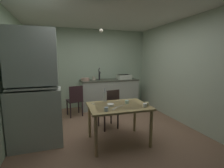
% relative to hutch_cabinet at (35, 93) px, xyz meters
% --- Properties ---
extents(ground_plane, '(5.16, 5.16, 0.00)m').
position_rel_hutch_cabinet_xyz_m(ground_plane, '(1.43, 0.14, -1.00)').
color(ground_plane, '#89654F').
extents(wall_back, '(3.91, 0.10, 2.57)m').
position_rel_hutch_cabinet_xyz_m(wall_back, '(1.43, 2.27, 0.29)').
color(wall_back, '#B6CCB0').
rests_on(wall_back, ground).
extents(wall_left, '(0.10, 4.26, 2.57)m').
position_rel_hutch_cabinet_xyz_m(wall_left, '(-0.52, 0.14, 0.29)').
color(wall_left, '#B3CEAC').
rests_on(wall_left, ground).
extents(wall_right, '(0.10, 4.26, 2.57)m').
position_rel_hutch_cabinet_xyz_m(wall_right, '(3.39, 0.14, 0.29)').
color(wall_right, beige).
rests_on(wall_right, ground).
extents(ceiling_slab, '(3.91, 4.26, 0.10)m').
position_rel_hutch_cabinet_xyz_m(ceiling_slab, '(1.43, 0.14, 1.62)').
color(ceiling_slab, white).
extents(hutch_cabinet, '(0.91, 0.51, 2.13)m').
position_rel_hutch_cabinet_xyz_m(hutch_cabinet, '(0.00, 0.00, 0.00)').
color(hutch_cabinet, '#AFB7AB').
rests_on(hutch_cabinet, ground).
extents(counter_cabinet, '(1.88, 0.64, 0.93)m').
position_rel_hutch_cabinet_xyz_m(counter_cabinet, '(1.99, 1.90, -0.53)').
color(counter_cabinet, '#AFB7AB').
rests_on(counter_cabinet, ground).
extents(sink_basin, '(0.44, 0.34, 0.15)m').
position_rel_hutch_cabinet_xyz_m(sink_basin, '(2.51, 1.90, 0.01)').
color(sink_basin, white).
rests_on(sink_basin, counter_cabinet).
extents(hand_pump, '(0.05, 0.27, 0.39)m').
position_rel_hutch_cabinet_xyz_m(hand_pump, '(1.67, 1.95, 0.11)').
color(hand_pump, '#232328').
rests_on(hand_pump, counter_cabinet).
extents(mixing_bowl_counter, '(0.26, 0.26, 0.09)m').
position_rel_hutch_cabinet_xyz_m(mixing_bowl_counter, '(1.20, 1.85, -0.02)').
color(mixing_bowl_counter, tan).
rests_on(mixing_bowl_counter, counter_cabinet).
extents(stoneware_crock, '(0.11, 0.11, 0.12)m').
position_rel_hutch_cabinet_xyz_m(stoneware_crock, '(1.49, 1.94, -0.01)').
color(stoneware_crock, beige).
rests_on(stoneware_crock, counter_cabinet).
extents(dining_table, '(1.15, 0.86, 0.74)m').
position_rel_hutch_cabinet_xyz_m(dining_table, '(1.48, -0.36, -0.35)').
color(dining_table, '#A28A54').
rests_on(dining_table, ground).
extents(chair_far_side, '(0.46, 0.46, 0.93)m').
position_rel_hutch_cabinet_xyz_m(chair_far_side, '(1.50, 0.29, -0.50)').
color(chair_far_side, '#2F221F').
rests_on(chair_far_side, ground).
extents(chair_by_counter, '(0.47, 0.47, 0.88)m').
position_rel_hutch_cabinet_xyz_m(chair_by_counter, '(0.83, 1.38, -0.52)').
color(chair_by_counter, '#302125').
rests_on(chair_by_counter, ground).
extents(serving_bowl_wide, '(0.13, 0.13, 0.04)m').
position_rel_hutch_cabinet_xyz_m(serving_bowl_wide, '(1.32, -0.36, -0.24)').
color(serving_bowl_wide, white).
rests_on(serving_bowl_wide, dining_table).
extents(mug_tall, '(0.08, 0.08, 0.06)m').
position_rel_hutch_cabinet_xyz_m(mug_tall, '(1.90, -0.61, -0.23)').
color(mug_tall, white).
rests_on(mug_tall, dining_table).
extents(mug_dark, '(0.07, 0.07, 0.07)m').
position_rel_hutch_cabinet_xyz_m(mug_dark, '(1.98, -0.55, -0.22)').
color(mug_dark, beige).
rests_on(mug_dark, dining_table).
extents(teacup_mint, '(0.07, 0.07, 0.07)m').
position_rel_hutch_cabinet_xyz_m(teacup_mint, '(1.16, -0.63, -0.22)').
color(teacup_mint, '#9EB2C6').
rests_on(teacup_mint, dining_table).
extents(teacup_cream, '(0.07, 0.07, 0.07)m').
position_rel_hutch_cabinet_xyz_m(teacup_cream, '(1.68, -0.30, -0.22)').
color(teacup_cream, '#ADD1C1').
rests_on(teacup_cream, dining_table).
extents(glass_bottle, '(0.07, 0.07, 0.28)m').
position_rel_hutch_cabinet_xyz_m(glass_bottle, '(1.31, -0.01, -0.14)').
color(glass_bottle, '#B7BCC1').
rests_on(glass_bottle, dining_table).
extents(table_knife, '(0.15, 0.15, 0.00)m').
position_rel_hutch_cabinet_xyz_m(table_knife, '(1.35, -0.53, -0.25)').
color(table_knife, silver).
rests_on(table_knife, dining_table).
extents(teaspoon_near_bowl, '(0.07, 0.13, 0.00)m').
position_rel_hutch_cabinet_xyz_m(teaspoon_near_bowl, '(1.04, -0.14, -0.25)').
color(teaspoon_near_bowl, beige).
rests_on(teaspoon_near_bowl, dining_table).
extents(teaspoon_by_cup, '(0.13, 0.08, 0.00)m').
position_rel_hutch_cabinet_xyz_m(teaspoon_by_cup, '(1.50, -0.43, -0.25)').
color(teaspoon_by_cup, beige).
rests_on(teaspoon_by_cup, dining_table).
extents(serving_spoon, '(0.14, 0.03, 0.00)m').
position_rel_hutch_cabinet_xyz_m(serving_spoon, '(1.58, -0.07, -0.25)').
color(serving_spoon, beige).
rests_on(serving_spoon, dining_table).
extents(pendant_bulb, '(0.08, 0.08, 0.08)m').
position_rel_hutch_cabinet_xyz_m(pendant_bulb, '(1.35, 0.38, 1.21)').
color(pendant_bulb, '#F9EFCC').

